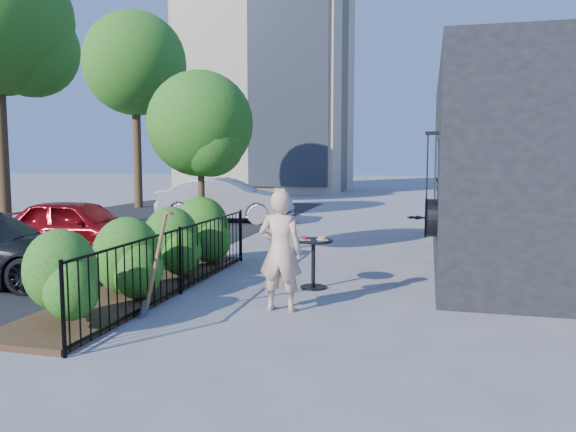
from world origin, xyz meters
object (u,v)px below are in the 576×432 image
(shovel, at_px, (154,270))
(street_tree_far, at_px, (136,70))
(patio_tree, at_px, (203,130))
(car_red, at_px, (78,227))
(woman, at_px, (280,251))
(cafe_table, at_px, (313,255))
(car_silver, at_px, (225,200))

(shovel, bearing_deg, street_tree_far, 119.55)
(patio_tree, bearing_deg, car_red, 178.07)
(street_tree_far, height_order, woman, street_tree_far)
(woman, height_order, shovel, woman)
(cafe_table, relative_size, woman, 0.51)
(cafe_table, distance_m, car_silver, 10.19)
(patio_tree, distance_m, car_red, 3.76)
(woman, relative_size, shovel, 1.14)
(street_tree_far, relative_size, car_silver, 1.82)
(patio_tree, bearing_deg, shovel, -76.62)
(car_red, distance_m, car_silver, 7.05)
(patio_tree, bearing_deg, street_tree_far, 124.51)
(street_tree_far, bearing_deg, car_red, -67.50)
(woman, relative_size, car_red, 0.47)
(shovel, bearing_deg, woman, 26.74)
(patio_tree, height_order, cafe_table, patio_tree)
(patio_tree, xyz_separation_m, car_red, (-3.10, 0.10, -2.13))
(shovel, distance_m, car_silver, 11.63)
(street_tree_far, bearing_deg, woman, -54.76)
(car_red, xyz_separation_m, car_silver, (0.93, 6.99, 0.11))
(car_red, bearing_deg, woman, -122.79)
(car_silver, bearing_deg, shovel, -168.28)
(cafe_table, height_order, car_silver, car_silver)
(woman, height_order, car_silver, woman)
(street_tree_far, relative_size, car_red, 2.21)
(cafe_table, bearing_deg, car_silver, 118.76)
(street_tree_far, bearing_deg, car_silver, -36.60)
(shovel, bearing_deg, patio_tree, 103.38)
(car_red, bearing_deg, patio_tree, -93.58)
(woman, bearing_deg, cafe_table, -96.38)
(shovel, xyz_separation_m, car_red, (-4.08, 4.21, -0.03))
(shovel, relative_size, car_red, 0.41)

